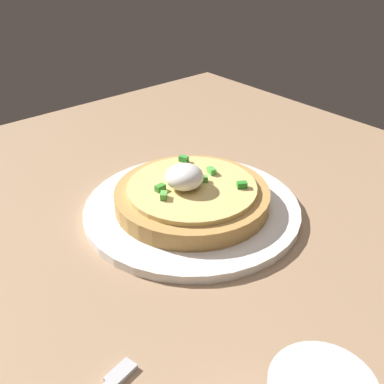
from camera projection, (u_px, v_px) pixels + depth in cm
name	position (u px, v px, depth cm)	size (l,w,h in cm)	color
dining_table	(225.00, 221.00, 63.25)	(97.53, 82.29, 3.09)	#957557
plate	(192.00, 209.00, 61.95)	(28.46, 28.46, 1.16)	white
pizza	(192.00, 195.00, 60.81)	(20.23, 20.23, 6.07)	#B58847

